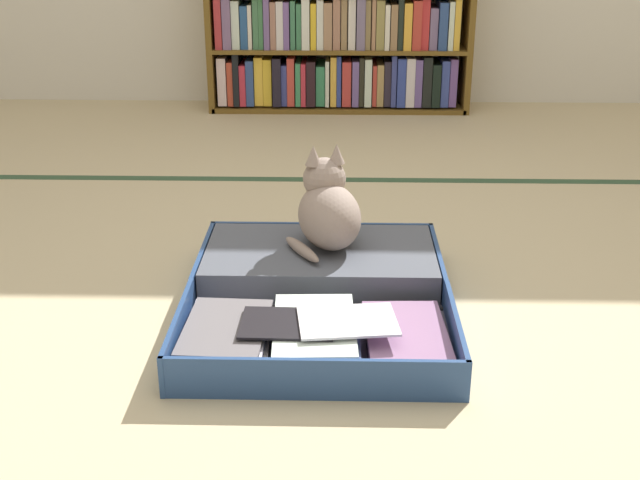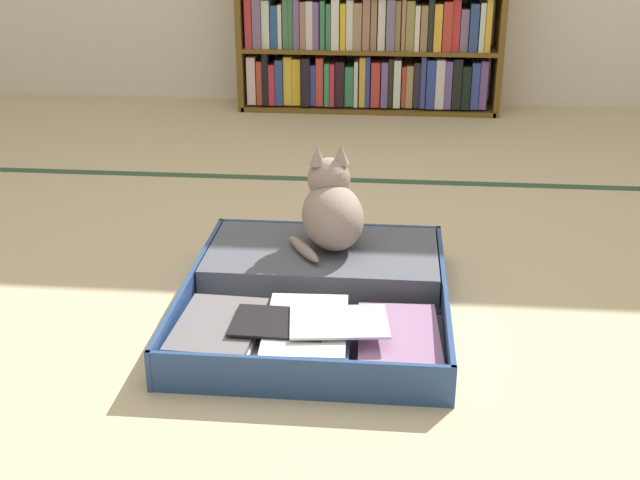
% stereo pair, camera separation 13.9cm
% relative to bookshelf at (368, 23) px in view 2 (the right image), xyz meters
% --- Properties ---
extents(ground_plane, '(10.00, 10.00, 0.00)m').
position_rel_bookshelf_xyz_m(ground_plane, '(-0.02, -2.24, -0.44)').
color(ground_plane, '#C8B68D').
extents(tatami_border, '(4.80, 0.05, 0.00)m').
position_rel_bookshelf_xyz_m(tatami_border, '(-0.02, -1.17, -0.44)').
color(tatami_border, '#314E33').
rests_on(tatami_border, ground_plane).
extents(bookshelf, '(1.32, 0.27, 0.90)m').
position_rel_bookshelf_xyz_m(bookshelf, '(0.00, 0.00, 0.00)').
color(bookshelf, brown).
rests_on(bookshelf, ground_plane).
extents(open_suitcase, '(0.68, 0.81, 0.10)m').
position_rel_bookshelf_xyz_m(open_suitcase, '(-0.04, -2.23, -0.39)').
color(open_suitcase, navy).
rests_on(open_suitcase, ground_plane).
extents(black_cat, '(0.25, 0.30, 0.29)m').
position_rel_bookshelf_xyz_m(black_cat, '(-0.02, -2.05, -0.23)').
color(black_cat, gray).
rests_on(black_cat, open_suitcase).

